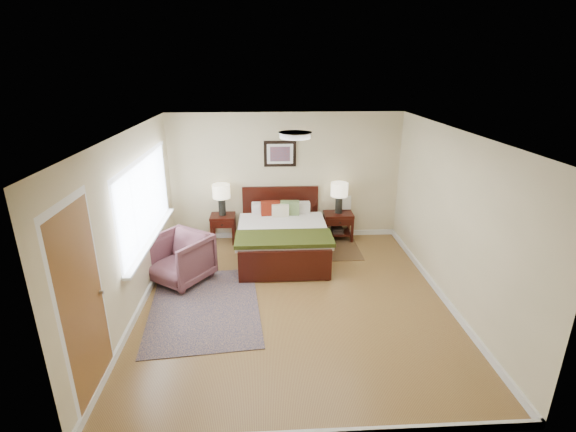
# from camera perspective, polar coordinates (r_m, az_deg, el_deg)

# --- Properties ---
(floor) EXTENTS (5.00, 5.00, 0.00)m
(floor) POSITION_cam_1_polar(r_m,az_deg,el_deg) (6.39, 0.85, -11.39)
(floor) COLOR olive
(floor) RESTS_ON ground
(back_wall) EXTENTS (4.50, 0.04, 2.50)m
(back_wall) POSITION_cam_1_polar(r_m,az_deg,el_deg) (8.22, -0.33, 5.34)
(back_wall) COLOR beige
(back_wall) RESTS_ON ground
(front_wall) EXTENTS (4.50, 0.04, 2.50)m
(front_wall) POSITION_cam_1_polar(r_m,az_deg,el_deg) (3.62, 3.83, -15.01)
(front_wall) COLOR beige
(front_wall) RESTS_ON ground
(left_wall) EXTENTS (0.04, 5.00, 2.50)m
(left_wall) POSITION_cam_1_polar(r_m,az_deg,el_deg) (6.11, -20.65, -1.21)
(left_wall) COLOR beige
(left_wall) RESTS_ON ground
(right_wall) EXTENTS (0.04, 5.00, 2.50)m
(right_wall) POSITION_cam_1_polar(r_m,az_deg,el_deg) (6.40, 21.46, -0.39)
(right_wall) COLOR beige
(right_wall) RESTS_ON ground
(ceiling) EXTENTS (4.50, 5.00, 0.02)m
(ceiling) POSITION_cam_1_polar(r_m,az_deg,el_deg) (5.52, 0.99, 11.39)
(ceiling) COLOR white
(ceiling) RESTS_ON back_wall
(window) EXTENTS (0.11, 2.72, 1.32)m
(window) POSITION_cam_1_polar(r_m,az_deg,el_deg) (6.69, -18.67, 1.96)
(window) COLOR silver
(window) RESTS_ON left_wall
(door) EXTENTS (0.06, 1.00, 2.18)m
(door) POSITION_cam_1_polar(r_m,az_deg,el_deg) (4.69, -26.21, -10.96)
(door) COLOR silver
(door) RESTS_ON ground
(ceil_fixture) EXTENTS (0.44, 0.44, 0.08)m
(ceil_fixture) POSITION_cam_1_polar(r_m,az_deg,el_deg) (5.52, 0.98, 11.03)
(ceil_fixture) COLOR white
(ceil_fixture) RESTS_ON ceiling
(bed) EXTENTS (1.62, 1.95, 1.05)m
(bed) POSITION_cam_1_polar(r_m,az_deg,el_deg) (7.54, -0.77, -2.14)
(bed) COLOR black
(bed) RESTS_ON ground
(wall_art) EXTENTS (0.62, 0.05, 0.50)m
(wall_art) POSITION_cam_1_polar(r_m,az_deg,el_deg) (8.08, -1.10, 8.50)
(wall_art) COLOR black
(wall_art) RESTS_ON back_wall
(nightstand_left) EXTENTS (0.48, 0.43, 0.57)m
(nightstand_left) POSITION_cam_1_polar(r_m,az_deg,el_deg) (8.25, -8.91, -0.70)
(nightstand_left) COLOR black
(nightstand_left) RESTS_ON ground
(nightstand_right) EXTENTS (0.57, 0.43, 0.56)m
(nightstand_right) POSITION_cam_1_polar(r_m,az_deg,el_deg) (8.37, 6.87, -0.97)
(nightstand_right) COLOR black
(nightstand_right) RESTS_ON ground
(lamp_left) EXTENTS (0.33, 0.33, 0.61)m
(lamp_left) POSITION_cam_1_polar(r_m,az_deg,el_deg) (8.10, -9.10, 2.98)
(lamp_left) COLOR black
(lamp_left) RESTS_ON nightstand_left
(lamp_right) EXTENTS (0.33, 0.33, 0.61)m
(lamp_right) POSITION_cam_1_polar(r_m,az_deg,el_deg) (8.18, 7.03, 3.24)
(lamp_right) COLOR black
(lamp_right) RESTS_ON nightstand_right
(armchair) EXTENTS (1.19, 1.20, 0.79)m
(armchair) POSITION_cam_1_polar(r_m,az_deg,el_deg) (6.95, -14.60, -5.64)
(armchair) COLOR brown
(armchair) RESTS_ON ground
(rug_persian) EXTENTS (1.75, 2.33, 0.01)m
(rug_persian) POSITION_cam_1_polar(r_m,az_deg,el_deg) (6.33, -11.31, -12.04)
(rug_persian) COLOR #0C163C
(rug_persian) RESTS_ON ground
(rug_navy) EXTENTS (0.72, 1.09, 0.01)m
(rug_navy) POSITION_cam_1_polar(r_m,az_deg,el_deg) (8.09, 7.09, -4.43)
(rug_navy) COLOR black
(rug_navy) RESTS_ON ground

